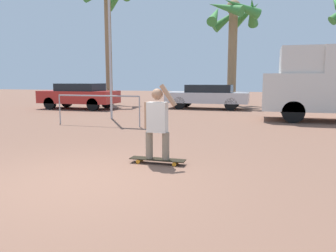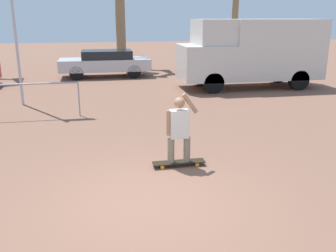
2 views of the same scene
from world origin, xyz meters
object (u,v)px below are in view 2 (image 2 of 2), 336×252
(skateboard, at_px, (179,162))
(person_skateboarder, at_px, (179,127))
(camper_van, at_px, (253,51))
(parked_car_silver, at_px, (105,62))

(skateboard, bearing_deg, person_skateboarder, -180.00)
(camper_van, distance_m, parked_car_silver, 7.41)
(skateboard, height_order, camper_van, camper_van)
(person_skateboarder, xyz_separation_m, parked_car_silver, (-1.10, 12.25, -0.12))
(camper_van, relative_size, parked_car_silver, 1.33)
(parked_car_silver, bearing_deg, camper_van, -34.28)
(person_skateboarder, relative_size, camper_van, 0.24)
(parked_car_silver, bearing_deg, skateboard, -84.88)
(person_skateboarder, distance_m, camper_van, 9.54)
(person_skateboarder, bearing_deg, parked_car_silver, 95.11)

